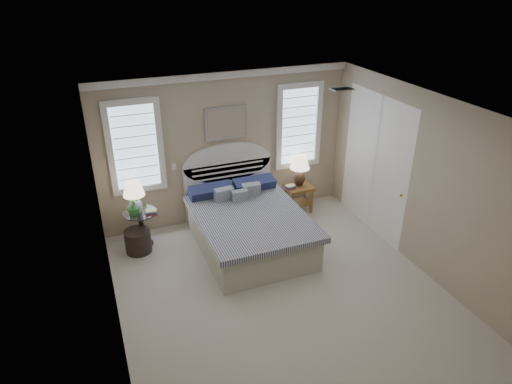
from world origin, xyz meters
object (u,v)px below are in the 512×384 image
at_px(bed, 247,223).
at_px(floor_pot, 138,241).
at_px(side_table_left, 141,225).
at_px(lamp_right, 300,167).
at_px(lamp_left, 134,194).
at_px(nightstand_right, 299,193).

relative_size(bed, floor_pot, 5.36).
xyz_separation_m(side_table_left, lamp_right, (2.97, 0.15, 0.51)).
height_order(bed, lamp_left, bed).
xyz_separation_m(floor_pot, lamp_right, (3.08, 0.32, 0.70)).
height_order(nightstand_right, lamp_left, lamp_left).
relative_size(bed, side_table_left, 3.61).
distance_m(nightstand_right, lamp_right, 0.51).
distance_m(nightstand_right, floor_pot, 3.07).
distance_m(side_table_left, lamp_left, 0.59).
bearing_deg(lamp_left, bed, -18.91).
xyz_separation_m(nightstand_right, lamp_left, (-3.00, -0.11, 0.59)).
relative_size(side_table_left, nightstand_right, 1.19).
distance_m(floor_pot, lamp_left, 0.80).
bearing_deg(side_table_left, lamp_right, 2.91).
height_order(side_table_left, lamp_left, lamp_left).
relative_size(lamp_left, lamp_right, 0.95).
bearing_deg(bed, nightstand_right, 28.03).
xyz_separation_m(lamp_left, lamp_right, (3.03, 0.16, -0.08)).
bearing_deg(floor_pot, lamp_left, 72.95).
height_order(bed, floor_pot, bed).
distance_m(bed, floor_pot, 1.81).
xyz_separation_m(side_table_left, floor_pot, (-0.10, -0.17, -0.19)).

